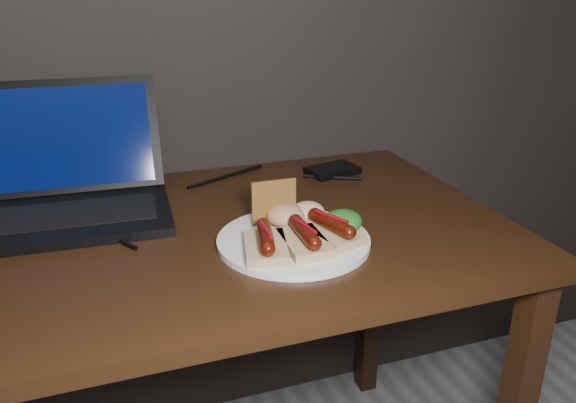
# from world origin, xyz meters

# --- Properties ---
(desk) EXTENTS (1.40, 0.70, 0.75)m
(desk) POSITION_xyz_m (0.00, 1.38, 0.66)
(desk) COLOR black
(desk) RESTS_ON ground
(laptop) EXTENTS (0.39, 0.34, 0.25)m
(laptop) POSITION_xyz_m (-0.11, 1.56, 0.80)
(laptop) COLOR black
(laptop) RESTS_ON desk
(hard_drive) EXTENTS (0.13, 0.10, 0.02)m
(hard_drive) POSITION_xyz_m (0.48, 1.60, 0.76)
(hard_drive) COLOR black
(hard_drive) RESTS_ON desk
(desk_cables) EXTENTS (0.96, 0.37, 0.01)m
(desk_cables) POSITION_xyz_m (0.03, 1.54, 0.75)
(desk_cables) COLOR black
(desk_cables) RESTS_ON desk
(plate) EXTENTS (0.28, 0.28, 0.01)m
(plate) POSITION_xyz_m (0.26, 1.27, 0.76)
(plate) COLOR silver
(plate) RESTS_ON desk
(bread_sausage_left) EXTENTS (0.09, 0.13, 0.04)m
(bread_sausage_left) POSITION_xyz_m (0.20, 1.23, 0.78)
(bread_sausage_left) COLOR #E3BB85
(bread_sausage_left) RESTS_ON plate
(bread_sausage_center) EXTENTS (0.07, 0.12, 0.04)m
(bread_sausage_center) POSITION_xyz_m (0.27, 1.23, 0.78)
(bread_sausage_center) COLOR #E3BB85
(bread_sausage_center) RESTS_ON plate
(bread_sausage_right) EXTENTS (0.10, 0.13, 0.04)m
(bread_sausage_right) POSITION_xyz_m (0.32, 1.25, 0.78)
(bread_sausage_right) COLOR #E3BB85
(bread_sausage_right) RESTS_ON plate
(crispbread) EXTENTS (0.08, 0.01, 0.08)m
(crispbread) POSITION_xyz_m (0.25, 1.34, 0.80)
(crispbread) COLOR #A9742E
(crispbread) RESTS_ON plate
(salad_greens) EXTENTS (0.07, 0.07, 0.04)m
(salad_greens) POSITION_xyz_m (0.36, 1.27, 0.78)
(salad_greens) COLOR #115819
(salad_greens) RESTS_ON plate
(salsa_mound) EXTENTS (0.07, 0.07, 0.04)m
(salsa_mound) POSITION_xyz_m (0.27, 1.32, 0.78)
(salsa_mound) COLOR #9A280F
(salsa_mound) RESTS_ON plate
(coleslaw_mound) EXTENTS (0.06, 0.06, 0.04)m
(coleslaw_mound) POSITION_xyz_m (0.31, 1.33, 0.78)
(coleslaw_mound) COLOR silver
(coleslaw_mound) RESTS_ON plate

